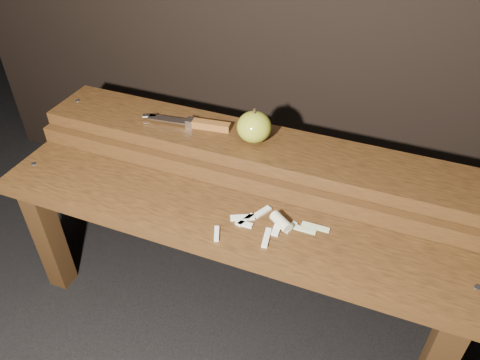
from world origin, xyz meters
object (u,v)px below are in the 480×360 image
at_px(bench_rear_tier, 254,168).
at_px(apple, 254,127).
at_px(bench_front_tier, 222,240).
at_px(knife, 200,124).

xyz_separation_m(bench_rear_tier, apple, (-0.01, 0.00, 0.13)).
bearing_deg(bench_front_tier, apple, 91.29).
bearing_deg(bench_rear_tier, apple, 140.39).
bearing_deg(apple, knife, 178.28).
distance_m(bench_front_tier, bench_rear_tier, 0.23).
height_order(bench_front_tier, apple, apple).
bearing_deg(bench_front_tier, knife, 124.55).
bearing_deg(bench_rear_tier, bench_front_tier, -90.00).
height_order(bench_front_tier, bench_rear_tier, bench_rear_tier).
distance_m(bench_rear_tier, apple, 0.13).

